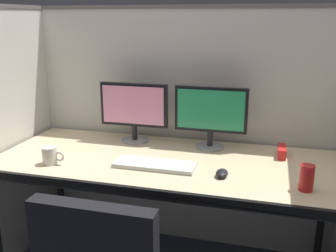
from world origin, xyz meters
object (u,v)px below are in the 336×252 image
computer_mouse (222,173)px  monitor_right (211,113)px  red_stapler (282,152)px  keyboard_main (155,165)px  monitor_left (134,108)px  soda_can (307,178)px  desk (165,169)px  coffee_mug (50,155)px

computer_mouse → monitor_right: bearing=107.1°
monitor_right → red_stapler: monitor_right is taller
keyboard_main → red_stapler: red_stapler is taller
monitor_left → soda_can: (1.00, -0.47, -0.15)m
monitor_right → computer_mouse: bearing=-72.9°
soda_can → red_stapler: soda_can is taller
monitor_right → keyboard_main: monitor_right is taller
red_stapler → desk: bearing=-159.3°
keyboard_main → coffee_mug: bearing=-169.3°
monitor_left → red_stapler: 0.92m
desk → coffee_mug: size_ratio=15.08×
computer_mouse → red_stapler: 0.48m
monitor_left → red_stapler: monitor_left is taller
keyboard_main → computer_mouse: bearing=-5.8°
keyboard_main → coffee_mug: coffee_mug is taller
desk → soda_can: 0.76m
desk → soda_can: size_ratio=15.57×
red_stapler → coffee_mug: bearing=-159.7°
desk → soda_can: soda_can is taller
red_stapler → soda_can: bearing=-77.2°
monitor_left → monitor_right: (0.48, -0.00, 0.00)m
keyboard_main → soda_can: 0.75m
desk → soda_can: (0.72, -0.20, 0.11)m
desk → monitor_right: (0.20, 0.27, 0.27)m
desk → keyboard_main: 0.12m
desk → keyboard_main: (-0.03, -0.10, 0.06)m
coffee_mug → red_stapler: coffee_mug is taller
red_stapler → keyboard_main: bearing=-152.4°
monitor_right → monitor_left: bearing=180.0°
monitor_right → soda_can: 0.72m
computer_mouse → red_stapler: size_ratio=0.64×
keyboard_main → monitor_right: bearing=58.5°
monitor_left → monitor_right: bearing=-0.0°
computer_mouse → soda_can: 0.40m
monitor_left → soda_can: bearing=-25.3°
monitor_right → computer_mouse: (0.13, -0.41, -0.20)m
computer_mouse → soda_can: bearing=-8.4°
desk → monitor_left: monitor_left is taller
desk → monitor_right: monitor_right is taller
coffee_mug → keyboard_main: bearing=10.7°
keyboard_main → monitor_left: bearing=123.5°
keyboard_main → soda_can: soda_can is taller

